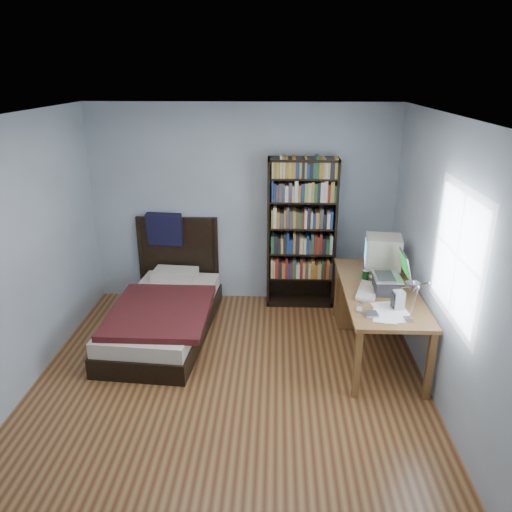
% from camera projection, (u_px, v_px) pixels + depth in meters
% --- Properties ---
extents(room, '(4.20, 4.24, 2.50)m').
position_uv_depth(room, '(229.00, 268.00, 4.28)').
color(room, '#572D19').
rests_on(room, ground).
extents(desk, '(0.75, 1.74, 0.73)m').
position_uv_depth(desk, '(369.00, 296.00, 5.70)').
color(desk, brown).
rests_on(desk, floor).
extents(crt_monitor, '(0.42, 0.39, 0.44)m').
position_uv_depth(crt_monitor, '(382.00, 252.00, 5.45)').
color(crt_monitor, beige).
rests_on(crt_monitor, desk).
extents(laptop, '(0.35, 0.36, 0.43)m').
position_uv_depth(laptop, '(388.00, 282.00, 5.02)').
color(laptop, '#2D2D30').
rests_on(laptop, desk).
extents(desk_lamp, '(0.21, 0.47, 0.56)m').
position_uv_depth(desk_lamp, '(412.00, 291.00, 4.00)').
color(desk_lamp, '#99999E').
rests_on(desk_lamp, desk).
extents(keyboard, '(0.31, 0.50, 0.05)m').
position_uv_depth(keyboard, '(367.00, 291.00, 5.04)').
color(keyboard, '#B3AD95').
rests_on(keyboard, desk).
extents(speaker, '(0.11, 0.11, 0.19)m').
position_uv_depth(speaker, '(398.00, 300.00, 4.67)').
color(speaker, gray).
rests_on(speaker, desk).
extents(soda_can, '(0.07, 0.07, 0.12)m').
position_uv_depth(soda_can, '(365.00, 276.00, 5.30)').
color(soda_can, '#073409').
rests_on(soda_can, desk).
extents(mouse, '(0.07, 0.12, 0.04)m').
position_uv_depth(mouse, '(372.00, 276.00, 5.40)').
color(mouse, silver).
rests_on(mouse, desk).
extents(phone_silver, '(0.11, 0.12, 0.02)m').
position_uv_depth(phone_silver, '(362.00, 300.00, 4.85)').
color(phone_silver, '#ADADB2').
rests_on(phone_silver, desk).
extents(phone_grey, '(0.07, 0.10, 0.02)m').
position_uv_depth(phone_grey, '(359.00, 310.00, 4.67)').
color(phone_grey, gray).
rests_on(phone_grey, desk).
extents(external_drive, '(0.12, 0.12, 0.02)m').
position_uv_depth(external_drive, '(371.00, 314.00, 4.57)').
color(external_drive, gray).
rests_on(external_drive, desk).
extents(bookshelf, '(0.84, 0.30, 1.88)m').
position_uv_depth(bookshelf, '(301.00, 234.00, 6.17)').
color(bookshelf, black).
rests_on(bookshelf, floor).
extents(bed, '(1.13, 2.10, 1.16)m').
position_uv_depth(bed, '(165.00, 310.00, 5.73)').
color(bed, black).
rests_on(bed, floor).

